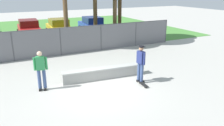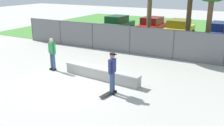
# 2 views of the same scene
# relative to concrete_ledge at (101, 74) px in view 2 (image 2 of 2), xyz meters

# --- Properties ---
(ground_plane) EXTENTS (80.00, 80.00, 0.00)m
(ground_plane) POSITION_rel_concrete_ledge_xyz_m (-0.84, -1.07, -0.29)
(ground_plane) COLOR #ADAAA3
(grass_strip) EXTENTS (30.16, 20.00, 0.02)m
(grass_strip) POSITION_rel_concrete_ledge_xyz_m (-0.84, 15.55, -0.28)
(grass_strip) COLOR #478438
(grass_strip) RESTS_ON ground
(concrete_ledge) EXTENTS (4.37, 0.89, 0.58)m
(concrete_ledge) POSITION_rel_concrete_ledge_xyz_m (0.00, 0.00, 0.00)
(concrete_ledge) COLOR #999993
(concrete_ledge) RESTS_ON ground
(skateboarder) EXTENTS (0.33, 0.60, 1.84)m
(skateboarder) POSITION_rel_concrete_ledge_xyz_m (1.33, -1.27, 0.74)
(skateboarder) COLOR black
(skateboarder) RESTS_ON ground
(skateboard) EXTENTS (0.29, 0.82, 0.09)m
(skateboard) POSITION_rel_concrete_ledge_xyz_m (1.24, -1.65, -0.22)
(skateboard) COLOR black
(skateboard) RESTS_ON ground
(chainlink_fence) EXTENTS (18.23, 0.07, 1.91)m
(chainlink_fence) POSITION_rel_concrete_ledge_xyz_m (-0.84, 5.25, 0.75)
(chainlink_fence) COLOR #4C4C51
(chainlink_fence) RESTS_ON ground
(car_green) EXTENTS (2.15, 4.27, 1.66)m
(car_green) POSITION_rel_concrete_ledge_xyz_m (-5.30, 12.04, 0.55)
(car_green) COLOR #1E6638
(car_green) RESTS_ON ground
(car_red) EXTENTS (2.15, 4.27, 1.66)m
(car_red) POSITION_rel_concrete_ledge_xyz_m (-1.90, 12.69, 0.55)
(car_red) COLOR #B21E1E
(car_red) RESTS_ON ground
(car_yellow) EXTENTS (2.15, 4.27, 1.66)m
(car_yellow) POSITION_rel_concrete_ledge_xyz_m (0.79, 12.12, 0.55)
(car_yellow) COLOR gold
(car_yellow) RESTS_ON ground
(car_blue) EXTENTS (2.15, 4.27, 1.66)m
(car_blue) POSITION_rel_concrete_ledge_xyz_m (4.26, 12.08, 0.55)
(car_blue) COLOR #233D9E
(car_blue) RESTS_ON ground
(bystander) EXTENTS (0.59, 0.34, 1.82)m
(bystander) POSITION_rel_concrete_ledge_xyz_m (-3.11, -0.03, 0.72)
(bystander) COLOR black
(bystander) RESTS_ON ground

